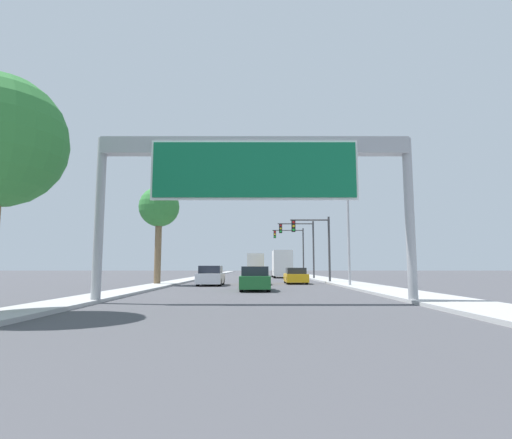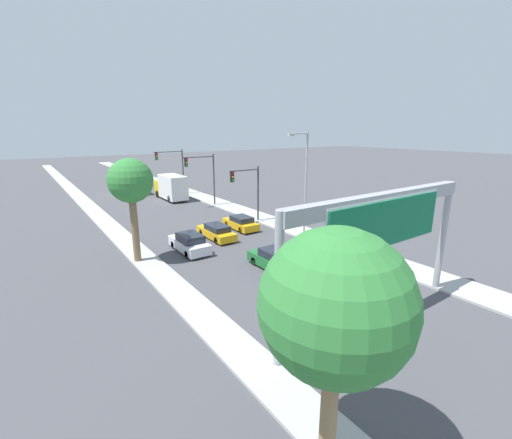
# 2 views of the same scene
# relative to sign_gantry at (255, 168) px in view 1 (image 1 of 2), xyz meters

# --- Properties ---
(sidewalk_right) EXTENTS (3.00, 120.00, 0.15)m
(sidewalk_right) POSITION_rel_sign_gantry_xyz_m (7.75, 42.13, -5.52)
(sidewalk_right) COLOR #AAAAAA
(sidewalk_right) RESTS_ON ground
(median_strip_left) EXTENTS (2.00, 120.00, 0.15)m
(median_strip_left) POSITION_rel_sign_gantry_xyz_m (-7.25, 42.13, -5.52)
(median_strip_left) COLOR #AAAAAA
(median_strip_left) RESTS_ON ground
(sign_gantry) EXTENTS (13.28, 0.73, 6.89)m
(sign_gantry) POSITION_rel_sign_gantry_xyz_m (0.00, 0.00, 0.00)
(sign_gantry) COLOR #9EA0A5
(sign_gantry) RESTS_ON ground
(car_far_right) EXTENTS (1.81, 4.27, 1.38)m
(car_far_right) POSITION_rel_sign_gantry_xyz_m (3.50, 18.56, -4.94)
(car_far_right) COLOR gold
(car_far_right) RESTS_ON ground
(car_near_right) EXTENTS (1.88, 4.59, 1.54)m
(car_near_right) POSITION_rel_sign_gantry_xyz_m (-3.50, 15.51, -4.87)
(car_near_right) COLOR silver
(car_near_right) RESTS_ON ground
(car_mid_right) EXTENTS (1.74, 4.74, 1.36)m
(car_mid_right) POSITION_rel_sign_gantry_xyz_m (0.00, 17.29, -4.95)
(car_mid_right) COLOR gold
(car_mid_right) RESTS_ON ground
(car_mid_center) EXTENTS (1.82, 4.26, 1.48)m
(car_mid_center) POSITION_rel_sign_gantry_xyz_m (0.00, 8.61, -4.89)
(car_mid_center) COLOR #1E662D
(car_mid_center) RESTS_ON ground
(truck_box_primary) EXTENTS (2.49, 7.03, 3.41)m
(truck_box_primary) POSITION_rel_sign_gantry_xyz_m (0.00, 45.45, -3.87)
(truck_box_primary) COLOR white
(truck_box_primary) RESTS_ON ground
(truck_box_secondary) EXTENTS (2.44, 7.28, 3.56)m
(truck_box_secondary) POSITION_rel_sign_gantry_xyz_m (3.50, 37.09, -3.80)
(truck_box_secondary) COLOR yellow
(truck_box_secondary) RESTS_ON ground
(traffic_light_near_intersection) EXTENTS (3.63, 0.32, 6.04)m
(traffic_light_near_intersection) POSITION_rel_sign_gantry_xyz_m (5.62, 20.13, -1.57)
(traffic_light_near_intersection) COLOR #3D3D3F
(traffic_light_near_intersection) RESTS_ON ground
(traffic_light_mid_block) EXTENTS (4.24, 0.32, 6.76)m
(traffic_light_mid_block) POSITION_rel_sign_gantry_xyz_m (5.49, 30.13, -1.08)
(traffic_light_mid_block) COLOR #3D3D3F
(traffic_light_mid_block) RESTS_ON ground
(traffic_light_far_intersection) EXTENTS (4.46, 0.32, 6.89)m
(traffic_light_far_intersection) POSITION_rel_sign_gantry_xyz_m (5.42, 40.13, -0.98)
(traffic_light_far_intersection) COLOR #3D3D3F
(traffic_light_far_intersection) RESTS_ON ground
(palm_tree_background) EXTENTS (3.23, 3.23, 7.90)m
(palm_tree_background) POSITION_rel_sign_gantry_xyz_m (-7.77, 15.57, 0.54)
(palm_tree_background) COLOR brown
(palm_tree_background) RESTS_ON ground
(street_lamp_right) EXTENTS (2.26, 0.28, 9.66)m
(street_lamp_right) POSITION_rel_sign_gantry_xyz_m (6.61, 12.84, -0.02)
(street_lamp_right) COLOR #9EA0A5
(street_lamp_right) RESTS_ON ground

